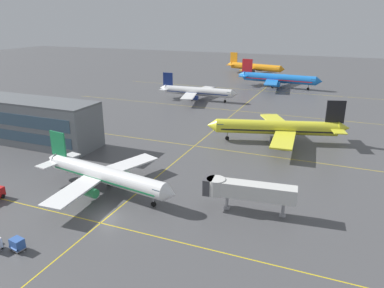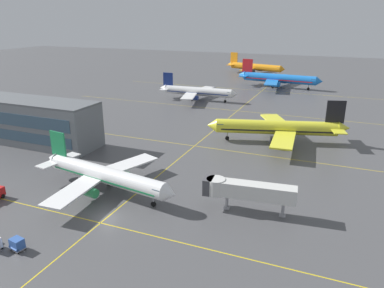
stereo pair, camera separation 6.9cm
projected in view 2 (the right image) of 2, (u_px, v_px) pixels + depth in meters
ground_plane at (107, 217)px, 63.11m from camera, size 600.00×600.00×0.00m
airliner_front_gate at (104, 175)px, 71.37m from camera, size 33.05×28.21×10.29m
airliner_second_row at (278, 128)px, 99.85m from camera, size 37.72×32.18×11.93m
airliner_third_row at (197, 91)px, 150.69m from camera, size 34.02×29.42×10.60m
airliner_far_left_stand at (278, 78)px, 177.57m from camera, size 41.38×35.55×12.86m
airliner_far_right_stand at (255, 67)px, 220.62m from camera, size 37.80×32.14×11.86m
taxiway_markings at (219, 126)px, 116.21m from camera, size 139.81×184.34×0.01m
baggage_cart_row_middle at (17, 244)px, 53.97m from camera, size 2.85×1.99×1.86m
jet_bridge at (242, 190)px, 64.05m from camera, size 16.32×4.62×5.58m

